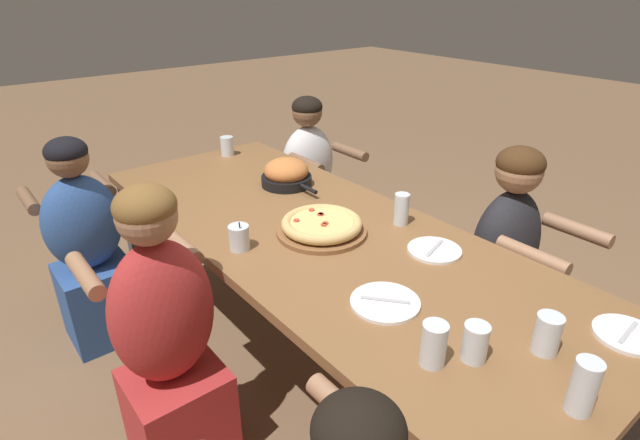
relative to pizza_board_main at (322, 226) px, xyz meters
name	(u,v)px	position (x,y,z in m)	size (l,w,h in m)	color
ground_plane	(320,378)	(-0.02, 0.01, -0.82)	(18.00, 18.00, 0.00)	brown
dining_table	(320,247)	(-0.02, 0.01, -0.11)	(2.42, 0.92, 0.79)	brown
pizza_board_main	(322,226)	(0.00, 0.00, 0.00)	(0.36, 0.36, 0.06)	brown
skillet_bowl	(286,174)	(-0.52, 0.19, 0.02)	(0.36, 0.25, 0.14)	black
empty_plate_a	(434,250)	(0.38, 0.24, -0.03)	(0.20, 0.20, 0.02)	white
empty_plate_b	(385,302)	(0.50, -0.15, -0.03)	(0.22, 0.22, 0.02)	white
empty_plate_c	(627,335)	(1.05, 0.28, -0.03)	(0.19, 0.19, 0.02)	white
cocktail_glass_blue	(239,239)	(-0.10, -0.32, 0.01)	(0.08, 0.08, 0.12)	silver
drinking_glass_a	(583,390)	(1.09, -0.10, 0.03)	(0.06, 0.06, 0.15)	silver
drinking_glass_b	(227,147)	(-1.11, 0.19, 0.02)	(0.07, 0.07, 0.11)	silver
drinking_glass_c	(547,336)	(0.93, 0.04, 0.02)	(0.07, 0.07, 0.12)	silver
drinking_glass_d	(401,211)	(0.14, 0.31, 0.03)	(0.06, 0.06, 0.13)	silver
drinking_glass_e	(475,345)	(0.83, -0.14, 0.01)	(0.07, 0.07, 0.11)	silver
drinking_glass_f	(433,346)	(0.77, -0.24, 0.02)	(0.07, 0.07, 0.13)	silver
diner_far_left	(308,188)	(-0.99, 0.69, -0.33)	(0.51, 0.40, 1.08)	silver
diner_near_center	(169,350)	(-0.02, -0.68, -0.29)	(0.51, 0.40, 1.16)	#B22D2D
diner_near_left	(89,254)	(-0.99, -0.68, -0.33)	(0.51, 0.40, 1.08)	#2D5193
diner_far_midright	(500,278)	(0.42, 0.69, -0.31)	(0.51, 0.40, 1.12)	#232328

